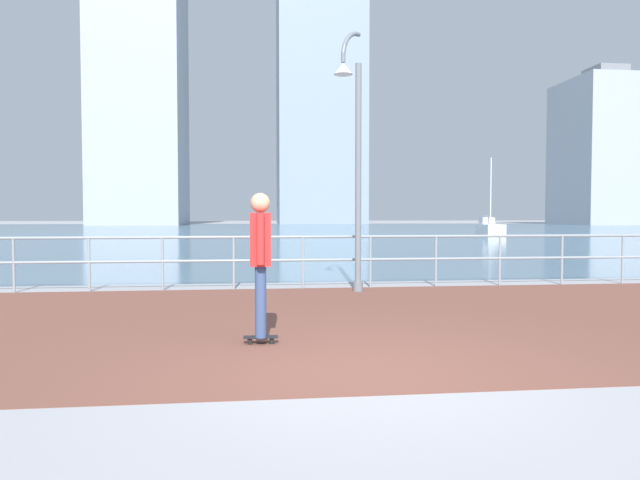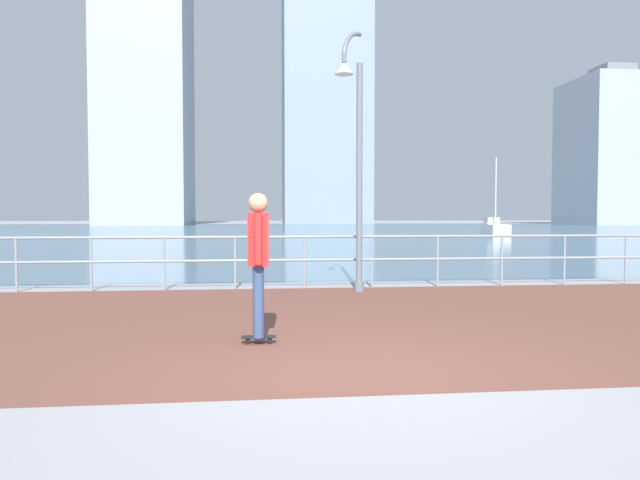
# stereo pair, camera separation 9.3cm
# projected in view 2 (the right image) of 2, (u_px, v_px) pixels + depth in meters

# --- Properties ---
(ground) EXTENTS (220.00, 220.00, 0.00)m
(ground) POSITION_uv_depth(u_px,v_px,m) (268.00, 235.00, 45.28)
(ground) COLOR #9E9EA3
(brick_paving) EXTENTS (28.00, 7.24, 0.01)m
(brick_paving) POSITION_uv_depth(u_px,v_px,m) (325.00, 319.00, 8.49)
(brick_paving) COLOR brown
(brick_paving) RESTS_ON ground
(harbor_water) EXTENTS (180.00, 88.00, 0.00)m
(harbor_water) POSITION_uv_depth(u_px,v_px,m) (265.00, 231.00, 56.78)
(harbor_water) COLOR slate
(harbor_water) RESTS_ON ground
(waterfront_railing) EXTENTS (25.25, 0.06, 1.08)m
(waterfront_railing) POSITION_uv_depth(u_px,v_px,m) (304.00, 252.00, 12.06)
(waterfront_railing) COLOR #8C99A3
(waterfront_railing) RESTS_ON ground
(lamppost) EXTENTS (0.64, 0.68, 5.02)m
(lamppost) POSITION_uv_depth(u_px,v_px,m) (355.00, 148.00, 11.35)
(lamppost) COLOR slate
(lamppost) RESTS_ON ground
(skateboarder) EXTENTS (0.40, 0.55, 1.75)m
(skateboarder) POSITION_uv_depth(u_px,v_px,m) (258.00, 253.00, 6.85)
(skateboarder) COLOR black
(skateboarder) RESTS_ON ground
(sailboat_red) EXTENTS (1.88, 4.11, 5.56)m
(sailboat_red) POSITION_uv_depth(u_px,v_px,m) (495.00, 229.00, 41.98)
(sailboat_red) COLOR white
(sailboat_red) RESTS_ON ground
(tower_steel) EXTENTS (12.04, 13.23, 24.28)m
(tower_steel) POSITION_uv_depth(u_px,v_px,m) (610.00, 152.00, 91.49)
(tower_steel) COLOR #A3A8B2
(tower_steel) RESTS_ON ground
(tower_concrete) EXTENTS (12.86, 16.62, 41.29)m
(tower_concrete) POSITION_uv_depth(u_px,v_px,m) (146.00, 95.00, 90.11)
(tower_concrete) COLOR #A3A8B2
(tower_concrete) RESTS_ON ground
(tower_slate) EXTENTS (14.92, 10.31, 42.89)m
(tower_slate) POSITION_uv_depth(u_px,v_px,m) (326.00, 104.00, 102.31)
(tower_slate) COLOR #8493A3
(tower_slate) RESTS_ON ground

